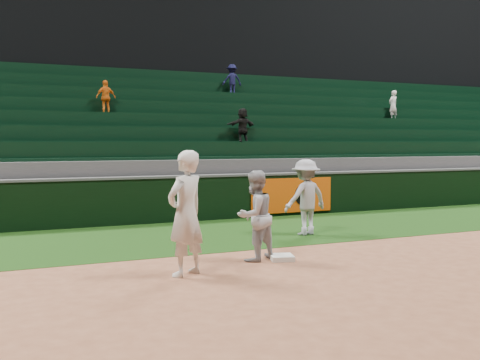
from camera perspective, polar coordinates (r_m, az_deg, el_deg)
name	(u,v)px	position (r m, az deg, el deg)	size (l,w,h in m)	color
ground	(278,259)	(9.95, 4.04, -8.39)	(70.00, 70.00, 0.00)	brown
foul_grass	(220,233)	(12.65, -2.14, -5.68)	(36.00, 4.20, 0.01)	black
upper_deck	(113,61)	(26.76, -13.44, 12.23)	(40.00, 12.00, 12.00)	black
first_base	(282,257)	(9.86, 4.47, -8.24)	(0.41, 0.41, 0.09)	silver
first_baseman	(186,213)	(8.60, -5.81, -3.55)	(0.74, 0.48, 2.02)	silver
baserunner	(255,216)	(9.67, 1.59, -3.82)	(0.80, 0.62, 1.64)	#9EA1A8
base_coach	(306,197)	(12.39, 7.02, -1.84)	(1.12, 0.65, 1.74)	#9C9EA9
field_wall	(192,198)	(14.63, -5.10, -1.88)	(36.00, 0.45, 1.25)	black
stadium_seating	(157,155)	(18.18, -8.83, 2.61)	(36.00, 5.95, 5.13)	#3C3C3F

